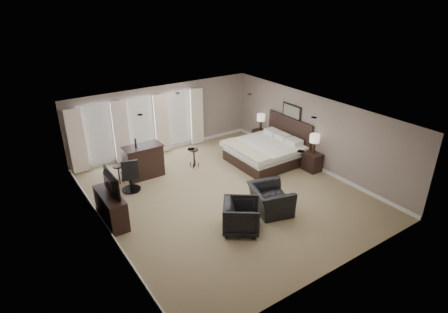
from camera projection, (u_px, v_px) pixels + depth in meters
room at (226, 157)px, 11.25m from camera, size 7.60×8.60×2.64m
window_bay at (141, 127)px, 13.88m from camera, size 5.25×0.20×2.30m
bed at (267, 143)px, 13.64m from camera, size 2.39×2.28×1.52m
nightstand_near at (312, 162)px, 13.18m from camera, size 0.49×0.60×0.65m
nightstand_far at (260, 137)px, 15.37m from camera, size 0.46×0.56×0.61m
lamp_near at (314, 144)px, 12.90m from camera, size 0.34×0.34×0.70m
lamp_far at (261, 122)px, 15.10m from camera, size 0.33×0.33×0.68m
wall_art at (291, 111)px, 13.79m from camera, size 0.04×0.96×0.56m
dresser at (111, 208)px, 10.27m from camera, size 0.48×1.49×0.86m
tv at (109, 192)px, 10.06m from camera, size 0.64×1.10×0.14m
armchair_near at (271, 195)px, 10.71m from camera, size 1.08×1.37×1.05m
armchair_far at (241, 215)px, 9.87m from camera, size 1.26×1.28×0.96m
bar_counter at (143, 161)px, 12.65m from camera, size 1.31×0.68×1.14m
bar_stool_left at (119, 175)px, 12.25m from camera, size 0.40×0.40×0.68m
bar_stool_right at (194, 158)px, 13.41m from camera, size 0.37×0.37×0.71m
desk_chair at (130, 174)px, 11.78m from camera, size 0.71×0.71×1.16m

